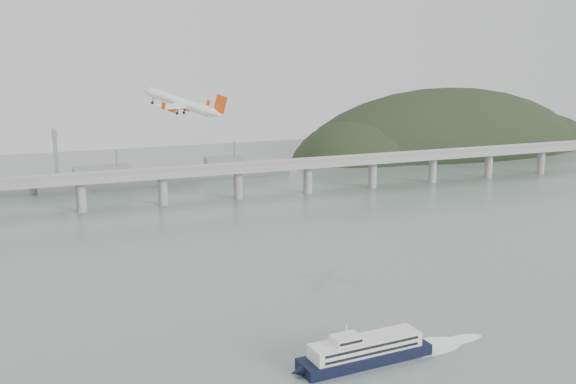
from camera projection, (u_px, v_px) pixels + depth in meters
name	position (u px, v px, depth m)	size (l,w,h in m)	color
ground	(339.00, 312.00, 258.31)	(900.00, 900.00, 0.00)	slate
bridge	(207.00, 175.00, 436.53)	(800.00, 22.00, 23.90)	gray
headland	(458.00, 168.00, 664.46)	(365.00, 155.00, 156.00)	black
ferry	(365.00, 351.00, 217.40)	(74.88, 16.85, 14.12)	black
airliner	(183.00, 104.00, 288.93)	(34.28, 33.13, 14.47)	white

